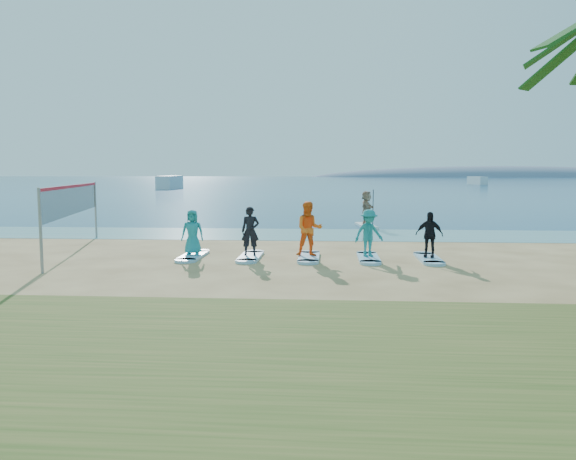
# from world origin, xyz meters

# --- Properties ---
(ground) EXTENTS (600.00, 600.00, 0.00)m
(ground) POSITION_xyz_m (0.00, 0.00, 0.00)
(ground) COLOR tan
(ground) RESTS_ON ground
(shallow_water) EXTENTS (600.00, 600.00, 0.00)m
(shallow_water) POSITION_xyz_m (0.00, 10.50, 0.01)
(shallow_water) COLOR teal
(shallow_water) RESTS_ON ground
(ocean) EXTENTS (600.00, 600.00, 0.00)m
(ocean) POSITION_xyz_m (0.00, 160.00, 0.01)
(ocean) COLOR navy
(ocean) RESTS_ON ground
(island_ridge) EXTENTS (220.00, 56.00, 18.00)m
(island_ridge) POSITION_xyz_m (95.00, 300.00, 0.00)
(island_ridge) COLOR slate
(island_ridge) RESTS_ON ground
(volleyball_net) EXTENTS (2.16, 8.85, 2.50)m
(volleyball_net) POSITION_xyz_m (-7.49, 4.21, 1.90)
(volleyball_net) COLOR gray
(volleyball_net) RESTS_ON ground
(paddleboard) EXTENTS (1.11, 3.07, 0.12)m
(paddleboard) POSITION_xyz_m (3.91, 14.45, 0.06)
(paddleboard) COLOR silver
(paddleboard) RESTS_ON ground
(paddleboarder) EXTENTS (0.66, 1.71, 1.81)m
(paddleboarder) POSITION_xyz_m (3.91, 14.45, 1.02)
(paddleboarder) COLOR tan
(paddleboarder) RESTS_ON paddleboard
(boat_offshore_a) EXTENTS (2.68, 7.68, 2.20)m
(boat_offshore_a) POSITION_xyz_m (-24.88, 77.50, 0.00)
(boat_offshore_a) COLOR silver
(boat_offshore_a) RESTS_ON ground
(boat_offshore_b) EXTENTS (2.94, 7.04, 1.78)m
(boat_offshore_b) POSITION_xyz_m (34.96, 112.26, 0.00)
(boat_offshore_b) COLOR silver
(boat_offshore_b) RESTS_ON ground
(surfboard_0) EXTENTS (0.70, 2.20, 0.09)m
(surfboard_0) POSITION_xyz_m (-2.81, 3.20, 0.04)
(surfboard_0) COLOR #92C2E2
(surfboard_0) RESTS_ON ground
(student_0) EXTENTS (0.79, 0.55, 1.56)m
(student_0) POSITION_xyz_m (-2.81, 3.20, 0.87)
(student_0) COLOR teal
(student_0) RESTS_ON surfboard_0
(surfboard_1) EXTENTS (0.70, 2.20, 0.09)m
(surfboard_1) POSITION_xyz_m (-0.79, 3.20, 0.04)
(surfboard_1) COLOR #92C2E2
(surfboard_1) RESTS_ON ground
(student_1) EXTENTS (0.65, 0.46, 1.68)m
(student_1) POSITION_xyz_m (-0.79, 3.20, 0.93)
(student_1) COLOR black
(student_1) RESTS_ON surfboard_1
(surfboard_2) EXTENTS (0.70, 2.20, 0.09)m
(surfboard_2) POSITION_xyz_m (1.22, 3.20, 0.04)
(surfboard_2) COLOR #92C2E2
(surfboard_2) RESTS_ON ground
(student_2) EXTENTS (0.96, 0.78, 1.86)m
(student_2) POSITION_xyz_m (1.22, 3.20, 1.02)
(student_2) COLOR orange
(student_2) RESTS_ON surfboard_2
(surfboard_3) EXTENTS (0.70, 2.20, 0.09)m
(surfboard_3) POSITION_xyz_m (3.24, 3.20, 0.04)
(surfboard_3) COLOR #92C2E2
(surfboard_3) RESTS_ON ground
(student_3) EXTENTS (1.18, 0.96, 1.60)m
(student_3) POSITION_xyz_m (3.24, 3.20, 0.89)
(student_3) COLOR teal
(student_3) RESTS_ON surfboard_3
(surfboard_4) EXTENTS (0.70, 2.20, 0.09)m
(surfboard_4) POSITION_xyz_m (5.26, 3.20, 0.04)
(surfboard_4) COLOR #92C2E2
(surfboard_4) RESTS_ON ground
(student_4) EXTENTS (0.97, 0.61, 1.53)m
(student_4) POSITION_xyz_m (5.26, 3.20, 0.86)
(student_4) COLOR black
(student_4) RESTS_ON surfboard_4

